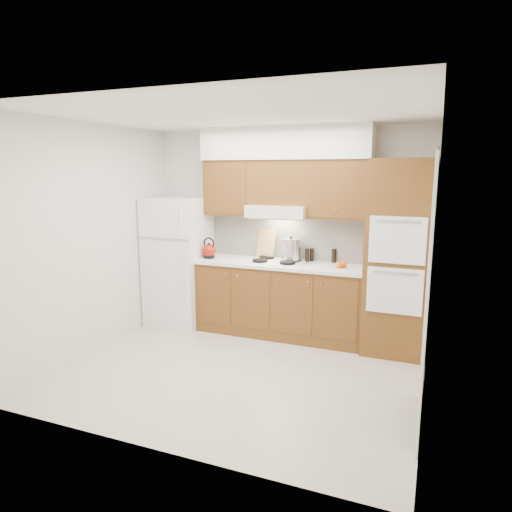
{
  "coord_description": "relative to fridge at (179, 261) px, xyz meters",
  "views": [
    {
      "loc": [
        1.81,
        -4.11,
        2.07
      ],
      "look_at": [
        -0.0,
        0.45,
        1.15
      ],
      "focal_mm": 32.0,
      "sensor_mm": 36.0,
      "label": 1
    }
  ],
  "objects": [
    {
      "name": "floor",
      "position": [
        1.41,
        -1.14,
        -0.86
      ],
      "size": [
        3.6,
        3.6,
        0.0
      ],
      "primitive_type": "plane",
      "color": "#B7AFA0",
      "rests_on": "ground"
    },
    {
      "name": "ceiling",
      "position": [
        1.41,
        -1.14,
        1.74
      ],
      "size": [
        3.6,
        3.6,
        0.0
      ],
      "primitive_type": "plane",
      "color": "white",
      "rests_on": "wall_back"
    },
    {
      "name": "wall_back",
      "position": [
        1.41,
        0.36,
        0.44
      ],
      "size": [
        3.6,
        0.02,
        2.6
      ],
      "primitive_type": "cube",
      "color": "silver",
      "rests_on": "floor"
    },
    {
      "name": "wall_left",
      "position": [
        -0.4,
        -1.14,
        0.44
      ],
      "size": [
        0.02,
        3.0,
        2.6
      ],
      "primitive_type": "cube",
      "color": "silver",
      "rests_on": "floor"
    },
    {
      "name": "wall_right",
      "position": [
        3.21,
        -1.14,
        0.44
      ],
      "size": [
        0.02,
        3.0,
        2.6
      ],
      "primitive_type": "cube",
      "color": "silver",
      "rests_on": "floor"
    },
    {
      "name": "fridge",
      "position": [
        0.0,
        0.0,
        0.0
      ],
      "size": [
        0.75,
        0.72,
        1.72
      ],
      "primitive_type": "cube",
      "color": "white",
      "rests_on": "floor"
    },
    {
      "name": "base_cabinets",
      "position": [
        1.43,
        0.06,
        -0.41
      ],
      "size": [
        2.11,
        0.6,
        0.9
      ],
      "primitive_type": "cube",
      "color": "brown",
      "rests_on": "floor"
    },
    {
      "name": "countertop",
      "position": [
        1.43,
        0.05,
        0.06
      ],
      "size": [
        2.13,
        0.62,
        0.04
      ],
      "primitive_type": "cube",
      "color": "white",
      "rests_on": "base_cabinets"
    },
    {
      "name": "backsplash",
      "position": [
        1.43,
        0.34,
        0.36
      ],
      "size": [
        2.11,
        0.03,
        0.56
      ],
      "primitive_type": "cube",
      "color": "white",
      "rests_on": "countertop"
    },
    {
      "name": "oven_cabinet",
      "position": [
        2.85,
        0.03,
        0.24
      ],
      "size": [
        0.7,
        0.65,
        2.2
      ],
      "primitive_type": "cube",
      "color": "brown",
      "rests_on": "floor"
    },
    {
      "name": "upper_cab_left",
      "position": [
        0.69,
        0.19,
        0.99
      ],
      "size": [
        0.63,
        0.33,
        0.7
      ],
      "primitive_type": "cube",
      "color": "brown",
      "rests_on": "wall_back"
    },
    {
      "name": "upper_cab_right",
      "position": [
        2.12,
        0.19,
        0.99
      ],
      "size": [
        0.73,
        0.33,
        0.7
      ],
      "primitive_type": "cube",
      "color": "brown",
      "rests_on": "wall_back"
    },
    {
      "name": "range_hood",
      "position": [
        1.38,
        0.13,
        0.71
      ],
      "size": [
        0.75,
        0.45,
        0.15
      ],
      "primitive_type": "cube",
      "color": "silver",
      "rests_on": "wall_back"
    },
    {
      "name": "upper_cab_over_hood",
      "position": [
        1.38,
        0.19,
        1.06
      ],
      "size": [
        0.75,
        0.33,
        0.55
      ],
      "primitive_type": "cube",
      "color": "brown",
      "rests_on": "range_hood"
    },
    {
      "name": "soffit",
      "position": [
        1.43,
        0.18,
        1.54
      ],
      "size": [
        2.13,
        0.36,
        0.4
      ],
      "primitive_type": "cube",
      "color": "silver",
      "rests_on": "wall_back"
    },
    {
      "name": "cooktop",
      "position": [
        1.38,
        0.07,
        0.09
      ],
      "size": [
        0.74,
        0.5,
        0.01
      ],
      "primitive_type": "cube",
      "color": "white",
      "rests_on": "countertop"
    },
    {
      "name": "doorway",
      "position": [
        3.19,
        -1.49,
        0.19
      ],
      "size": [
        0.02,
        0.9,
        2.1
      ],
      "primitive_type": "cube",
      "color": "black",
      "rests_on": "floor"
    },
    {
      "name": "wall_clock",
      "position": [
        3.19,
        -0.59,
        1.29
      ],
      "size": [
        0.02,
        0.3,
        0.3
      ],
      "primitive_type": "cylinder",
      "rotation": [
        0.0,
        1.57,
        0.0
      ],
      "color": "#3F3833",
      "rests_on": "wall_right"
    },
    {
      "name": "kettle",
      "position": [
        0.47,
        -0.03,
        0.18
      ],
      "size": [
        0.23,
        0.23,
        0.18
      ],
      "primitive_type": "sphere",
      "rotation": [
        0.0,
        0.0,
        0.37
      ],
      "color": "maroon",
      "rests_on": "countertop"
    },
    {
      "name": "cutting_board",
      "position": [
        1.16,
        0.26,
        0.28
      ],
      "size": [
        0.28,
        0.16,
        0.35
      ],
      "primitive_type": "cube",
      "rotation": [
        -0.21,
        0.0,
        -0.28
      ],
      "color": "tan",
      "rests_on": "countertop"
    },
    {
      "name": "stock_pot",
      "position": [
        1.54,
        0.15,
        0.24
      ],
      "size": [
        0.29,
        0.29,
        0.25
      ],
      "primitive_type": "cylinder",
      "rotation": [
        0.0,
        0.0,
        -0.2
      ],
      "color": "silver",
      "rests_on": "cooktop"
    },
    {
      "name": "condiment_a",
      "position": [
        1.74,
        0.19,
        0.17
      ],
      "size": [
        0.06,
        0.06,
        0.18
      ],
      "primitive_type": "cylinder",
      "rotation": [
        0.0,
        0.0,
        0.33
      ],
      "color": "black",
      "rests_on": "countertop"
    },
    {
      "name": "condiment_b",
      "position": [
        1.77,
        0.29,
        0.16
      ],
      "size": [
        0.06,
        0.06,
        0.17
      ],
      "primitive_type": "cylinder",
      "rotation": [
        0.0,
        0.0,
        -0.12
      ],
      "color": "black",
      "rests_on": "countertop"
    },
    {
      "name": "condiment_c",
      "position": [
        2.05,
        0.3,
        0.16
      ],
      "size": [
        0.07,
        0.07,
        0.17
      ],
      "primitive_type": "cylinder",
      "rotation": [
        0.0,
        0.0,
        -0.13
      ],
      "color": "black",
      "rests_on": "countertop"
    },
    {
      "name": "orange_near",
      "position": [
        2.22,
        0.04,
        0.12
      ],
      "size": [
        0.11,
        0.11,
        0.08
      ],
      "primitive_type": "sphere",
      "rotation": [
        0.0,
        0.0,
        0.41
      ],
      "color": "#E9590C",
      "rests_on": "countertop"
    },
    {
      "name": "orange_far",
      "position": [
        2.18,
        -0.01,
        0.12
      ],
      "size": [
        0.08,
        0.08,
        0.08
      ],
      "primitive_type": "sphere",
      "rotation": [
        0.0,
        0.0,
        -0.02
      ],
      "color": "orange",
      "rests_on": "countertop"
    }
  ]
}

